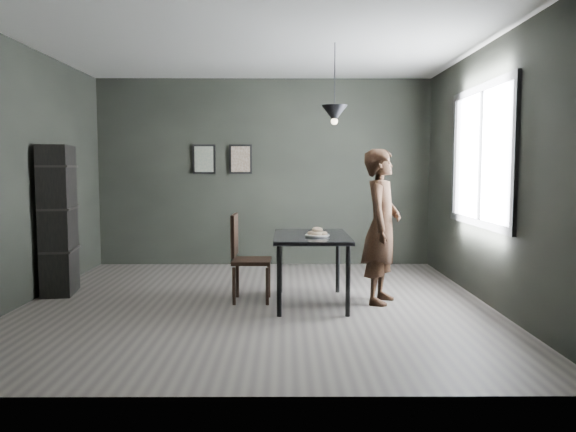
{
  "coord_description": "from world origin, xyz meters",
  "views": [
    {
      "loc": [
        0.32,
        -6.0,
        1.47
      ],
      "look_at": [
        0.35,
        0.05,
        0.95
      ],
      "focal_mm": 35.0,
      "sensor_mm": 36.0,
      "label": 1
    }
  ],
  "objects_px": {
    "white_plate": "(317,236)",
    "shelf_unit": "(58,220)",
    "cafe_table": "(311,242)",
    "wood_chair": "(244,252)",
    "woman": "(382,226)",
    "pendant_lamp": "(334,114)"
  },
  "relations": [
    {
      "from": "wood_chair",
      "to": "pendant_lamp",
      "type": "xyz_separation_m",
      "value": [
        0.98,
        -0.01,
        1.5
      ]
    },
    {
      "from": "woman",
      "to": "shelf_unit",
      "type": "height_order",
      "value": "shelf_unit"
    },
    {
      "from": "wood_chair",
      "to": "woman",
      "type": "bearing_deg",
      "value": -1.39
    },
    {
      "from": "pendant_lamp",
      "to": "wood_chair",
      "type": "bearing_deg",
      "value": 179.45
    },
    {
      "from": "cafe_table",
      "to": "pendant_lamp",
      "type": "distance_m",
      "value": 1.41
    },
    {
      "from": "wood_chair",
      "to": "pendant_lamp",
      "type": "height_order",
      "value": "pendant_lamp"
    },
    {
      "from": "white_plate",
      "to": "wood_chair",
      "type": "bearing_deg",
      "value": 162.07
    },
    {
      "from": "cafe_table",
      "to": "pendant_lamp",
      "type": "relative_size",
      "value": 1.39
    },
    {
      "from": "woman",
      "to": "wood_chair",
      "type": "height_order",
      "value": "woman"
    },
    {
      "from": "cafe_table",
      "to": "woman",
      "type": "bearing_deg",
      "value": 3.46
    },
    {
      "from": "white_plate",
      "to": "shelf_unit",
      "type": "height_order",
      "value": "shelf_unit"
    },
    {
      "from": "cafe_table",
      "to": "pendant_lamp",
      "type": "height_order",
      "value": "pendant_lamp"
    },
    {
      "from": "cafe_table",
      "to": "woman",
      "type": "distance_m",
      "value": 0.79
    },
    {
      "from": "white_plate",
      "to": "shelf_unit",
      "type": "relative_size",
      "value": 0.13
    },
    {
      "from": "cafe_table",
      "to": "pendant_lamp",
      "type": "xyz_separation_m",
      "value": [
        0.25,
        0.1,
        1.38
      ]
    },
    {
      "from": "shelf_unit",
      "to": "wood_chair",
      "type": "bearing_deg",
      "value": -19.29
    },
    {
      "from": "cafe_table",
      "to": "wood_chair",
      "type": "bearing_deg",
      "value": 171.53
    },
    {
      "from": "woman",
      "to": "pendant_lamp",
      "type": "height_order",
      "value": "pendant_lamp"
    },
    {
      "from": "cafe_table",
      "to": "woman",
      "type": "height_order",
      "value": "woman"
    },
    {
      "from": "white_plate",
      "to": "wood_chair",
      "type": "xyz_separation_m",
      "value": [
        -0.79,
        0.26,
        -0.21
      ]
    },
    {
      "from": "woman",
      "to": "shelf_unit",
      "type": "relative_size",
      "value": 0.97
    },
    {
      "from": "cafe_table",
      "to": "shelf_unit",
      "type": "bearing_deg",
      "value": 170.29
    }
  ]
}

